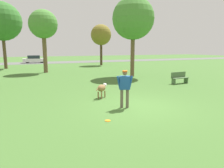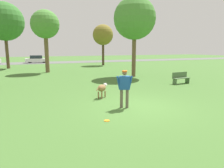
{
  "view_description": "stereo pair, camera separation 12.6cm",
  "coord_description": "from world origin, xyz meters",
  "px_view_note": "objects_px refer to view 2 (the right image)",
  "views": [
    {
      "loc": [
        -4.37,
        -7.49,
        2.57
      ],
      "look_at": [
        -0.76,
        1.1,
        0.9
      ],
      "focal_mm": 32.0,
      "sensor_mm": 36.0,
      "label": 1
    },
    {
      "loc": [
        -4.26,
        -7.53,
        2.57
      ],
      "look_at": [
        -0.76,
        1.1,
        0.9
      ],
      "focal_mm": 32.0,
      "sensor_mm": 36.0,
      "label": 2
    }
  ],
  "objects_px": {
    "dog": "(102,88)",
    "parked_car_white": "(37,59)",
    "tree_far_right": "(103,35)",
    "frisbee": "(107,121)",
    "tree_near_right": "(135,19)",
    "tree_mid_center": "(45,25)",
    "park_bench": "(181,78)",
    "tree_far_left": "(4,22)",
    "person": "(124,86)"
  },
  "relations": [
    {
      "from": "person",
      "to": "parked_car_white",
      "type": "distance_m",
      "value": 30.71
    },
    {
      "from": "person",
      "to": "tree_far_left",
      "type": "bearing_deg",
      "value": 126.44
    },
    {
      "from": "dog",
      "to": "parked_car_white",
      "type": "bearing_deg",
      "value": 53.13
    },
    {
      "from": "tree_far_left",
      "to": "parked_car_white",
      "type": "height_order",
      "value": "tree_far_left"
    },
    {
      "from": "parked_car_white",
      "to": "frisbee",
      "type": "bearing_deg",
      "value": -87.42
    },
    {
      "from": "tree_far_right",
      "to": "parked_car_white",
      "type": "bearing_deg",
      "value": 135.37
    },
    {
      "from": "dog",
      "to": "parked_car_white",
      "type": "xyz_separation_m",
      "value": [
        -2.41,
        28.52,
        0.14
      ]
    },
    {
      "from": "tree_far_left",
      "to": "tree_near_right",
      "type": "bearing_deg",
      "value": -47.72
    },
    {
      "from": "dog",
      "to": "tree_far_left",
      "type": "height_order",
      "value": "tree_far_left"
    },
    {
      "from": "tree_near_right",
      "to": "person",
      "type": "bearing_deg",
      "value": -120.43
    },
    {
      "from": "dog",
      "to": "tree_far_right",
      "type": "relative_size",
      "value": 0.14
    },
    {
      "from": "tree_far_right",
      "to": "park_bench",
      "type": "xyz_separation_m",
      "value": [
        -0.15,
        -17.44,
        -4.06
      ]
    },
    {
      "from": "frisbee",
      "to": "park_bench",
      "type": "bearing_deg",
      "value": 33.71
    },
    {
      "from": "tree_far_left",
      "to": "tree_far_right",
      "type": "bearing_deg",
      "value": 0.7
    },
    {
      "from": "tree_mid_center",
      "to": "frisbee",
      "type": "bearing_deg",
      "value": -87.23
    },
    {
      "from": "tree_far_left",
      "to": "parked_car_white",
      "type": "bearing_deg",
      "value": 68.43
    },
    {
      "from": "park_bench",
      "to": "tree_near_right",
      "type": "bearing_deg",
      "value": 102.46
    },
    {
      "from": "tree_far_right",
      "to": "park_bench",
      "type": "bearing_deg",
      "value": -90.49
    },
    {
      "from": "frisbee",
      "to": "parked_car_white",
      "type": "relative_size",
      "value": 0.05
    },
    {
      "from": "frisbee",
      "to": "tree_mid_center",
      "type": "xyz_separation_m",
      "value": [
        -0.78,
        16.1,
        4.94
      ]
    },
    {
      "from": "tree_near_right",
      "to": "park_bench",
      "type": "xyz_separation_m",
      "value": [
        1.41,
        -4.67,
        -4.69
      ]
    },
    {
      "from": "tree_far_left",
      "to": "tree_near_right",
      "type": "xyz_separation_m",
      "value": [
        11.47,
        -12.61,
        -0.68
      ]
    },
    {
      "from": "person",
      "to": "tree_mid_center",
      "type": "height_order",
      "value": "tree_mid_center"
    },
    {
      "from": "dog",
      "to": "park_bench",
      "type": "xyz_separation_m",
      "value": [
        6.76,
        1.87,
        -0.06
      ]
    },
    {
      "from": "park_bench",
      "to": "frisbee",
      "type": "bearing_deg",
      "value": -150.65
    },
    {
      "from": "tree_near_right",
      "to": "tree_mid_center",
      "type": "bearing_deg",
      "value": 138.65
    },
    {
      "from": "parked_car_white",
      "to": "park_bench",
      "type": "xyz_separation_m",
      "value": [
        9.18,
        -26.65,
        -0.2
      ]
    },
    {
      "from": "tree_mid_center",
      "to": "park_bench",
      "type": "relative_size",
      "value": 4.55
    },
    {
      "from": "frisbee",
      "to": "person",
      "type": "bearing_deg",
      "value": 43.8
    },
    {
      "from": "dog",
      "to": "tree_near_right",
      "type": "height_order",
      "value": "tree_near_right"
    },
    {
      "from": "person",
      "to": "tree_far_right",
      "type": "distance_m",
      "value": 22.67
    },
    {
      "from": "dog",
      "to": "tree_mid_center",
      "type": "relative_size",
      "value": 0.13
    },
    {
      "from": "tree_far_right",
      "to": "dog",
      "type": "bearing_deg",
      "value": -109.69
    },
    {
      "from": "tree_far_right",
      "to": "frisbee",
      "type": "bearing_deg",
      "value": -109.25
    },
    {
      "from": "frisbee",
      "to": "tree_far_left",
      "type": "height_order",
      "value": "tree_far_left"
    },
    {
      "from": "parked_car_white",
      "to": "park_bench",
      "type": "height_order",
      "value": "parked_car_white"
    },
    {
      "from": "tree_far_left",
      "to": "person",
      "type": "bearing_deg",
      "value": -73.2
    },
    {
      "from": "frisbee",
      "to": "tree_mid_center",
      "type": "distance_m",
      "value": 16.86
    },
    {
      "from": "park_bench",
      "to": "parked_car_white",
      "type": "bearing_deg",
      "value": 104.64
    },
    {
      "from": "frisbee",
      "to": "tree_far_right",
      "type": "height_order",
      "value": "tree_far_right"
    },
    {
      "from": "person",
      "to": "dog",
      "type": "height_order",
      "value": "person"
    },
    {
      "from": "person",
      "to": "tree_far_right",
      "type": "bearing_deg",
      "value": 92.45
    },
    {
      "from": "tree_mid_center",
      "to": "tree_near_right",
      "type": "height_order",
      "value": "tree_near_right"
    },
    {
      "from": "tree_mid_center",
      "to": "park_bench",
      "type": "height_order",
      "value": "tree_mid_center"
    },
    {
      "from": "frisbee",
      "to": "tree_far_right",
      "type": "xyz_separation_m",
      "value": [
        7.9,
        22.61,
        4.51
      ]
    },
    {
      "from": "tree_near_right",
      "to": "park_bench",
      "type": "relative_size",
      "value": 4.92
    },
    {
      "from": "tree_far_right",
      "to": "tree_near_right",
      "type": "bearing_deg",
      "value": -96.96
    },
    {
      "from": "dog",
      "to": "tree_mid_center",
      "type": "distance_m",
      "value": 13.66
    },
    {
      "from": "dog",
      "to": "tree_near_right",
      "type": "xyz_separation_m",
      "value": [
        5.35,
        6.54,
        4.63
      ]
    },
    {
      "from": "tree_near_right",
      "to": "park_bench",
      "type": "distance_m",
      "value": 6.76
    }
  ]
}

